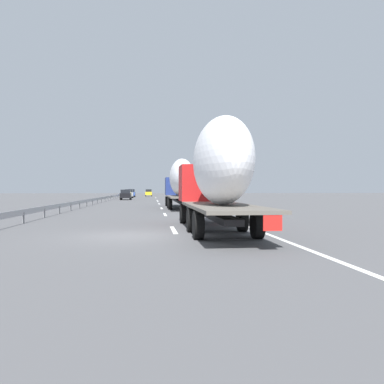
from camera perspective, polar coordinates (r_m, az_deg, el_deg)
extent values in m
plane|color=#4C4C4F|center=(55.35, -6.87, -1.49)|extent=(260.00, 260.00, 0.00)
cube|color=white|center=(17.44, -2.72, -5.58)|extent=(3.20, 0.20, 0.01)
cube|color=white|center=(28.07, -3.99, -3.31)|extent=(3.20, 0.20, 0.01)
cube|color=white|center=(37.33, -4.50, -2.39)|extent=(3.20, 0.20, 0.01)
cube|color=white|center=(48.65, -4.86, -1.74)|extent=(3.20, 0.20, 0.01)
cube|color=white|center=(58.29, -5.06, -1.39)|extent=(3.20, 0.20, 0.01)
cube|color=white|center=(63.62, -5.14, -1.24)|extent=(3.20, 0.20, 0.01)
cube|color=white|center=(80.85, -5.33, -0.89)|extent=(3.20, 0.20, 0.01)
cube|color=white|center=(87.99, -5.39, -0.79)|extent=(3.20, 0.20, 0.01)
cube|color=white|center=(60.52, -1.58, -1.32)|extent=(110.00, 0.20, 0.01)
cube|color=navy|center=(42.37, -2.25, 0.84)|extent=(2.40, 2.50, 1.90)
cube|color=black|center=(43.47, -2.35, 1.49)|extent=(0.08, 2.12, 0.80)
cube|color=#262628|center=(39.20, -1.94, -1.29)|extent=(11.76, 0.70, 0.24)
cube|color=#59544C|center=(36.00, -1.58, -0.69)|extent=(10.39, 2.50, 0.12)
ellipsoid|color=white|center=(35.78, -1.55, 2.15)|extent=(7.92, 2.20, 3.43)
cube|color=red|center=(30.93, 0.44, -1.31)|extent=(0.04, 0.56, 0.56)
cylinder|color=black|center=(42.33, -3.74, -1.36)|extent=(1.04, 0.30, 1.04)
cylinder|color=black|center=(42.48, -0.77, -1.36)|extent=(1.04, 0.30, 1.04)
cylinder|color=black|center=(37.14, -3.41, -1.61)|extent=(1.04, 0.35, 1.04)
cylinder|color=black|center=(37.31, -0.03, -1.60)|extent=(1.04, 0.35, 1.04)
cylinder|color=black|center=(34.75, -3.23, -1.75)|extent=(1.04, 0.35, 1.04)
cylinder|color=black|center=(34.93, 0.38, -1.74)|extent=(1.04, 0.35, 1.04)
cube|color=#B21919|center=(20.87, 1.68, 1.30)|extent=(2.40, 2.50, 1.90)
cube|color=black|center=(21.98, 1.29, 2.56)|extent=(0.08, 2.12, 0.80)
cube|color=#262628|center=(18.17, 2.85, -3.23)|extent=(10.17, 0.70, 0.24)
cube|color=#59544C|center=(15.43, 4.44, -2.13)|extent=(8.65, 2.50, 0.12)
ellipsoid|color=white|center=(15.53, 4.39, 4.53)|extent=(6.13, 2.20, 3.48)
cube|color=red|center=(11.45, 11.77, -4.22)|extent=(0.04, 0.56, 0.56)
cylinder|color=black|center=(20.79, -1.33, -3.19)|extent=(1.04, 0.30, 1.04)
cylinder|color=black|center=(21.09, 4.64, -3.14)|extent=(1.04, 0.30, 1.04)
cylinder|color=black|center=(16.50, -0.10, -4.12)|extent=(1.04, 0.35, 1.04)
cylinder|color=black|center=(16.87, 7.38, -4.03)|extent=(1.04, 0.35, 1.04)
cylinder|color=black|center=(14.12, 0.92, -4.89)|extent=(1.04, 0.35, 1.04)
cylinder|color=black|center=(14.55, 9.58, -4.74)|extent=(1.04, 0.35, 1.04)
cube|color=black|center=(68.40, -9.70, -0.51)|extent=(4.34, 1.81, 0.84)
cube|color=black|center=(68.06, -9.72, 0.09)|extent=(2.39, 1.59, 0.61)
cylinder|color=black|center=(69.80, -10.29, -0.84)|extent=(0.64, 0.22, 0.64)
cylinder|color=black|center=(69.70, -8.97, -0.84)|extent=(0.64, 0.22, 0.64)
cylinder|color=black|center=(67.12, -10.46, -0.89)|extent=(0.64, 0.22, 0.64)
cylinder|color=black|center=(67.01, -9.09, -0.89)|extent=(0.64, 0.22, 0.64)
cube|color=#28479E|center=(93.95, -8.90, -0.27)|extent=(4.02, 1.73, 0.84)
cube|color=black|center=(93.64, -8.91, 0.21)|extent=(2.21, 1.52, 0.71)
cylinder|color=black|center=(95.24, -9.32, -0.51)|extent=(0.64, 0.22, 0.64)
cylinder|color=black|center=(95.16, -8.40, -0.51)|extent=(0.64, 0.22, 0.64)
cylinder|color=black|center=(92.75, -9.41, -0.54)|extent=(0.64, 0.22, 0.64)
cylinder|color=black|center=(92.67, -8.47, -0.54)|extent=(0.64, 0.22, 0.64)
cube|color=gold|center=(103.30, -6.39, -0.21)|extent=(4.01, 1.72, 0.84)
cube|color=black|center=(102.99, -6.39, 0.21)|extent=(2.21, 1.52, 0.66)
cylinder|color=black|center=(104.56, -6.81, -0.43)|extent=(0.64, 0.22, 0.64)
cylinder|color=black|center=(104.55, -5.97, -0.43)|extent=(0.64, 0.22, 0.64)
cylinder|color=black|center=(102.07, -6.82, -0.45)|extent=(0.64, 0.22, 0.64)
cylinder|color=black|center=(102.06, -5.97, -0.45)|extent=(0.64, 0.22, 0.64)
cube|color=#ADB2B7|center=(83.56, -9.25, -0.35)|extent=(4.07, 1.74, 0.84)
cube|color=black|center=(83.25, -9.27, 0.16)|extent=(2.24, 1.53, 0.66)
cylinder|color=black|center=(84.88, -9.72, -0.62)|extent=(0.64, 0.22, 0.64)
cylinder|color=black|center=(84.79, -8.69, -0.62)|extent=(0.64, 0.22, 0.64)
cylinder|color=black|center=(82.36, -9.84, -0.65)|extent=(0.64, 0.22, 0.64)
cylinder|color=black|center=(82.27, -8.77, -0.65)|extent=(0.64, 0.22, 0.64)
cylinder|color=gray|center=(59.18, -0.32, -0.17)|extent=(0.10, 0.10, 2.48)
cube|color=#2D569E|center=(59.18, -0.32, 1.37)|extent=(0.06, 0.90, 0.70)
cylinder|color=#472D19|center=(96.24, -0.55, -0.32)|extent=(0.27, 0.27, 1.24)
cone|color=#1E5B23|center=(96.25, -0.55, 1.43)|extent=(3.20, 3.20, 4.63)
cylinder|color=#472D19|center=(67.35, 1.58, -0.32)|extent=(0.33, 0.33, 1.96)
cone|color=#1E5B23|center=(67.39, 1.58, 2.48)|extent=(2.56, 2.56, 4.60)
cylinder|color=#472D19|center=(100.80, 0.76, -0.21)|extent=(0.40, 0.40, 1.51)
cone|color=#194C1E|center=(100.81, 0.76, 1.31)|extent=(3.80, 3.80, 3.82)
cylinder|color=#472D19|center=(64.29, 2.28, -0.36)|extent=(0.30, 0.30, 1.95)
cone|color=#1E5B23|center=(64.36, 2.28, 3.13)|extent=(2.82, 2.82, 5.87)
cube|color=#9EA0A5|center=(58.72, -12.69, -0.80)|extent=(94.00, 0.06, 0.32)
cube|color=slate|center=(22.63, -23.55, -3.49)|extent=(0.10, 0.10, 0.60)
cube|color=slate|center=(26.55, -20.89, -2.91)|extent=(0.10, 0.10, 0.60)
cube|color=slate|center=(30.51, -18.92, -2.48)|extent=(0.10, 0.10, 0.60)
cube|color=slate|center=(34.50, -17.41, -2.15)|extent=(0.10, 0.10, 0.60)
cube|color=slate|center=(38.51, -16.21, -1.88)|extent=(0.10, 0.10, 0.60)
cube|color=slate|center=(42.54, -15.24, -1.67)|extent=(0.10, 0.10, 0.60)
cube|color=slate|center=(46.58, -14.44, -1.49)|extent=(0.10, 0.10, 0.60)
cube|color=slate|center=(50.62, -13.76, -1.34)|extent=(0.10, 0.10, 0.60)
cube|color=slate|center=(54.67, -13.19, -1.21)|extent=(0.10, 0.10, 0.60)
cube|color=slate|center=(58.73, -12.69, -1.10)|extent=(0.10, 0.10, 0.60)
cube|color=slate|center=(62.79, -12.26, -1.00)|extent=(0.10, 0.10, 0.60)
cube|color=slate|center=(66.85, -11.88, -0.91)|extent=(0.10, 0.10, 0.60)
cube|color=slate|center=(70.92, -11.54, -0.84)|extent=(0.10, 0.10, 0.60)
cube|color=slate|center=(74.99, -11.24, -0.77)|extent=(0.10, 0.10, 0.60)
cube|color=slate|center=(79.06, -10.98, -0.71)|extent=(0.10, 0.10, 0.60)
cube|color=slate|center=(83.13, -10.73, -0.66)|extent=(0.10, 0.10, 0.60)
cube|color=slate|center=(87.20, -10.51, -0.61)|extent=(0.10, 0.10, 0.60)
cube|color=slate|center=(91.28, -10.31, -0.56)|extent=(0.10, 0.10, 0.60)
cube|color=slate|center=(95.35, -10.13, -0.52)|extent=(0.10, 0.10, 0.60)
cube|color=slate|center=(99.43, -9.96, -0.49)|extent=(0.10, 0.10, 0.60)
cube|color=slate|center=(103.51, -9.81, -0.45)|extent=(0.10, 0.10, 0.60)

